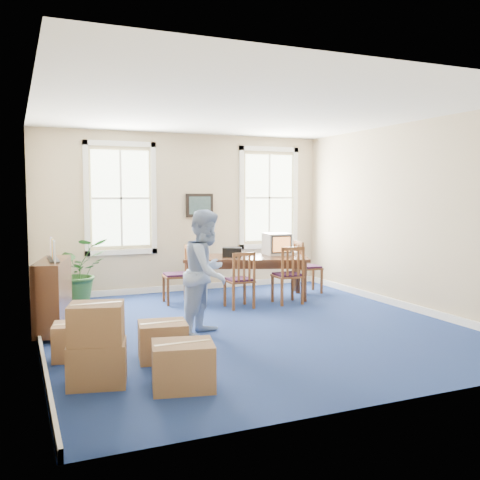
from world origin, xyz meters
name	(u,v)px	position (x,y,z in m)	size (l,w,h in m)	color
floor	(249,326)	(0.00, 0.00, 0.00)	(6.50, 6.50, 0.00)	navy
ceiling	(250,111)	(0.00, 0.00, 3.20)	(6.50, 6.50, 0.00)	white
wall_back	(185,213)	(0.00, 3.25, 1.60)	(6.50, 6.50, 0.00)	tan
wall_front	(392,236)	(0.00, -3.25, 1.60)	(6.50, 6.50, 0.00)	tan
wall_left	(34,225)	(-3.00, 0.00, 1.60)	(6.50, 6.50, 0.00)	tan
wall_right	(410,217)	(3.00, 0.00, 1.60)	(6.50, 6.50, 0.00)	tan
baseboard_back	(186,287)	(0.00, 3.22, 0.06)	(6.00, 0.04, 0.12)	white
baseboard_left	(40,343)	(-2.97, 0.00, 0.06)	(0.04, 6.50, 0.12)	white
baseboard_right	(406,306)	(2.97, 0.00, 0.06)	(0.04, 6.50, 0.12)	white
window_left	(121,198)	(-1.30, 3.23, 1.90)	(1.40, 0.12, 2.20)	white
window_right	(269,198)	(1.90, 3.23, 1.90)	(1.40, 0.12, 2.20)	white
wall_picture	(200,205)	(0.30, 3.20, 1.75)	(0.58, 0.06, 0.48)	black
conference_table	(246,277)	(0.83, 2.04, 0.40)	(2.32, 1.06, 0.79)	#472818
crt_tv	(277,244)	(1.52, 2.09, 1.00)	(0.46, 0.51, 0.42)	#B7B7BC
game_console	(292,253)	(1.84, 2.04, 0.82)	(0.17, 0.21, 0.05)	white
equipment_bag	(232,252)	(0.57, 2.09, 0.88)	(0.36, 0.23, 0.18)	black
chair_near_left	(239,280)	(0.36, 1.25, 0.49)	(0.44, 0.44, 0.99)	brown
chair_near_right	(287,275)	(1.31, 1.25, 0.53)	(0.47, 0.47, 1.05)	brown
chair_end_left	(177,275)	(-0.54, 2.04, 0.52)	(0.47, 0.47, 1.05)	brown
chair_end_right	(308,267)	(2.21, 2.04, 0.52)	(0.47, 0.47, 1.04)	brown
man	(207,272)	(-0.75, -0.20, 0.88)	(0.87, 0.67, 1.77)	#8BA5D2
credenza	(53,298)	(-2.75, 0.75, 0.50)	(0.36, 1.27, 1.00)	#472818
brochure_rack	(53,252)	(-2.73, 0.75, 1.16)	(0.13, 0.73, 0.32)	#99999E
potted_plant	(76,271)	(-2.23, 2.66, 0.60)	(1.08, 0.94, 1.20)	#20461D
cardboard_boxes	(117,337)	(-2.25, -1.54, 0.45)	(1.58, 1.58, 0.90)	olive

